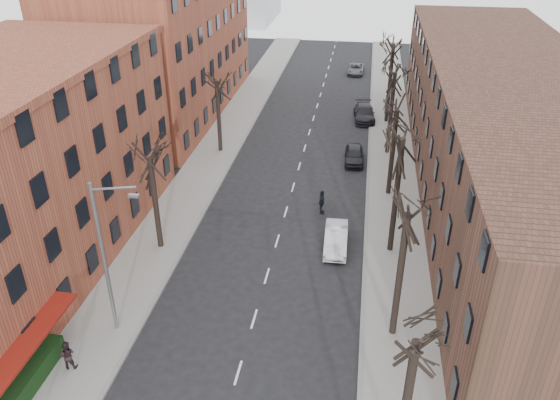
% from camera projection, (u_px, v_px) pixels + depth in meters
% --- Properties ---
extents(sidewalk_left, '(4.00, 90.00, 0.15)m').
position_uv_depth(sidewalk_left, '(219.00, 146.00, 51.39)').
color(sidewalk_left, gray).
rests_on(sidewalk_left, ground).
extents(sidewalk_right, '(4.00, 90.00, 0.15)m').
position_uv_depth(sidewalk_right, '(391.00, 157.00, 49.19)').
color(sidewalk_right, gray).
rests_on(sidewalk_right, ground).
extents(building_left_far, '(12.00, 28.00, 14.00)m').
position_uv_depth(building_left_far, '(163.00, 46.00, 56.88)').
color(building_left_far, brown).
rests_on(building_left_far, ground).
extents(building_right, '(12.00, 50.00, 10.00)m').
position_uv_depth(building_right, '(506.00, 132.00, 41.38)').
color(building_right, '#533126').
rests_on(building_right, ground).
extents(awning_left, '(1.20, 7.00, 0.15)m').
position_uv_depth(awning_left, '(41.00, 381.00, 26.60)').
color(awning_left, maroon).
rests_on(awning_left, ground).
extents(hedge, '(0.80, 6.00, 1.00)m').
position_uv_depth(hedge, '(25.00, 387.00, 25.43)').
color(hedge, black).
rests_on(hedge, sidewalk_left).
extents(tree_right_b, '(5.20, 5.20, 10.80)m').
position_uv_depth(tree_right_b, '(392.00, 334.00, 29.44)').
color(tree_right_b, black).
rests_on(tree_right_b, ground).
extents(tree_right_c, '(5.20, 5.20, 11.60)m').
position_uv_depth(tree_right_c, '(390.00, 251.00, 36.34)').
color(tree_right_c, black).
rests_on(tree_right_c, ground).
extents(tree_right_d, '(5.20, 5.20, 10.00)m').
position_uv_depth(tree_right_d, '(388.00, 194.00, 43.24)').
color(tree_right_d, black).
rests_on(tree_right_d, ground).
extents(tree_right_e, '(5.20, 5.20, 10.80)m').
position_uv_depth(tree_right_e, '(387.00, 153.00, 50.15)').
color(tree_right_e, black).
rests_on(tree_right_e, ground).
extents(tree_right_f, '(5.20, 5.20, 11.60)m').
position_uv_depth(tree_right_f, '(386.00, 122.00, 57.05)').
color(tree_right_f, black).
rests_on(tree_right_f, ground).
extents(tree_left_a, '(5.20, 5.20, 9.50)m').
position_uv_depth(tree_left_a, '(161.00, 247.00, 36.70)').
color(tree_left_a, black).
rests_on(tree_left_a, ground).
extents(tree_left_b, '(5.20, 5.20, 9.50)m').
position_uv_depth(tree_left_b, '(221.00, 151.00, 50.51)').
color(tree_left_b, black).
rests_on(tree_left_b, ground).
extents(streetlight, '(2.45, 0.22, 9.03)m').
position_uv_depth(streetlight, '(106.00, 254.00, 27.28)').
color(streetlight, slate).
rests_on(streetlight, ground).
extents(silver_sedan, '(1.64, 4.33, 1.41)m').
position_uv_depth(silver_sedan, '(336.00, 239.00, 36.36)').
color(silver_sedan, silver).
rests_on(silver_sedan, ground).
extents(parked_car_near, '(1.81, 4.15, 1.39)m').
position_uv_depth(parked_car_near, '(354.00, 155.00, 48.18)').
color(parked_car_near, black).
rests_on(parked_car_near, ground).
extents(parked_car_mid, '(2.50, 5.22, 1.47)m').
position_uv_depth(parked_car_mid, '(364.00, 113.00, 57.34)').
color(parked_car_mid, black).
rests_on(parked_car_mid, ground).
extents(parked_car_far, '(2.15, 4.44, 1.22)m').
position_uv_depth(parked_car_far, '(356.00, 69.00, 72.46)').
color(parked_car_far, '#585B5F').
rests_on(parked_car_far, ground).
extents(pedestrian_b, '(0.90, 0.77, 1.61)m').
position_uv_depth(pedestrian_b, '(67.00, 355.00, 26.78)').
color(pedestrian_b, black).
rests_on(pedestrian_b, sidewalk_left).
extents(pedestrian_crossing, '(0.59, 1.14, 1.86)m').
position_uv_depth(pedestrian_crossing, '(322.00, 202.00, 40.23)').
color(pedestrian_crossing, black).
rests_on(pedestrian_crossing, ground).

